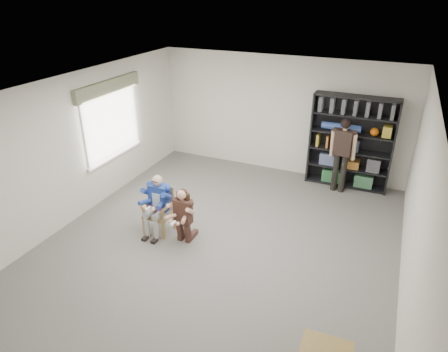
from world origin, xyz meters
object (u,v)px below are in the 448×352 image
at_px(armchair, 158,211).
at_px(seated_man, 158,204).
at_px(kneeling_woman, 183,216).
at_px(bookshelf, 351,143).
at_px(standing_man, 341,156).

relative_size(armchair, seated_man, 0.77).
bearing_deg(armchair, kneeling_woman, -11.88).
height_order(seated_man, kneeling_woman, seated_man).
xyz_separation_m(seated_man, bookshelf, (2.92, 3.38, 0.47)).
distance_m(seated_man, standing_man, 4.13).
height_order(seated_man, bookshelf, bookshelf).
xyz_separation_m(bookshelf, standing_man, (-0.12, -0.36, -0.20)).
relative_size(bookshelf, standing_man, 1.24).
height_order(kneeling_woman, standing_man, standing_man).
relative_size(armchair, standing_man, 0.53).
bearing_deg(seated_man, standing_man, 46.96).
bearing_deg(armchair, seated_man, 0.00).
bearing_deg(armchair, standing_man, 46.96).
height_order(kneeling_woman, bookshelf, bookshelf).
bearing_deg(bookshelf, seated_man, -130.85).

